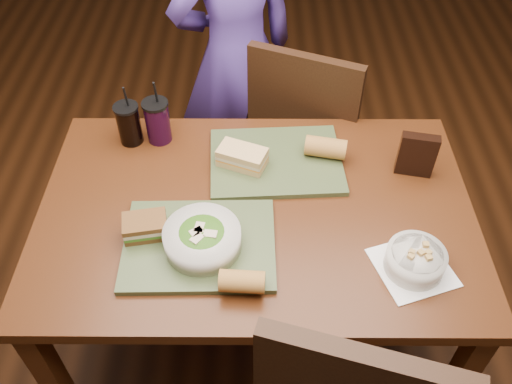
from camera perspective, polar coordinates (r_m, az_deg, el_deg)
ground at (r=2.23m, az=0.00°, el=-14.70°), size 6.00×6.00×0.00m
dining_table at (r=1.69m, az=0.00°, el=-3.77°), size 1.30×0.85×0.75m
chair_far at (r=2.21m, az=4.41°, el=6.16°), size 0.54×0.56×0.96m
diner at (r=2.29m, az=-2.14°, el=14.19°), size 0.64×0.54×1.47m
tray_near at (r=1.53m, az=-5.97°, el=-5.53°), size 0.43×0.33×0.02m
tray_far at (r=1.75m, az=2.12°, el=3.25°), size 0.44×0.34×0.02m
salad_bowl at (r=1.48m, az=-5.68°, el=-4.81°), size 0.21×0.21×0.07m
soup_bowl at (r=1.51m, az=16.41°, el=-6.88°), size 0.24×0.24×0.08m
sandwich_near at (r=1.54m, az=-11.57°, el=-3.58°), size 0.13×0.10×0.06m
sandwich_far at (r=1.71m, az=-1.46°, el=3.70°), size 0.17×0.13×0.06m
baguette_near at (r=1.40m, az=-1.49°, el=-9.39°), size 0.12×0.07×0.06m
baguette_far at (r=1.75m, az=7.35°, el=4.67°), size 0.14×0.09×0.07m
cup_cola at (r=1.84m, az=-13.24°, el=7.02°), size 0.08×0.08×0.22m
cup_berry at (r=1.82m, az=-10.33°, el=7.36°), size 0.09×0.09×0.23m
chip_bag at (r=1.75m, az=16.57°, el=3.76°), size 0.12×0.06×0.15m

